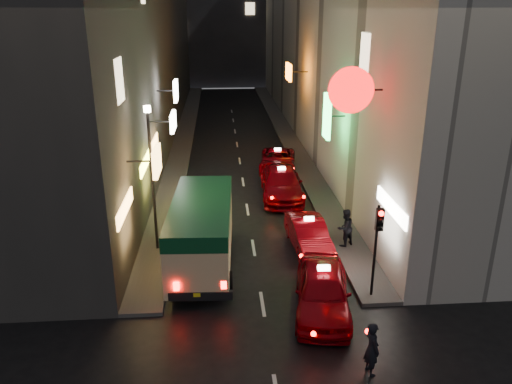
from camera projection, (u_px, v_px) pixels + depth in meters
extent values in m
cube|color=#353230|center=(129.00, 22.00, 38.09)|extent=(6.00, 52.00, 18.00)
cube|color=#FFB559|center=(157.00, 161.00, 19.38)|extent=(0.18, 1.62, 1.05)
cube|color=white|center=(173.00, 122.00, 25.26)|extent=(0.18, 1.89, 0.88)
cube|color=white|center=(176.00, 91.00, 29.47)|extent=(0.18, 1.54, 1.22)
cube|color=#FFB559|center=(125.00, 208.00, 18.57)|extent=(0.10, 3.17, 0.55)
cube|color=#FFF93F|center=(145.00, 163.00, 24.03)|extent=(0.10, 3.40, 0.55)
cube|color=#FFB559|center=(154.00, 143.00, 27.49)|extent=(0.10, 2.93, 0.55)
cube|color=#FFE5B2|center=(119.00, 80.00, 18.23)|extent=(0.06, 1.30, 1.60)
cube|color=#B9B4AA|center=(335.00, 22.00, 39.23)|extent=(6.00, 52.00, 18.00)
cylinder|color=#F20A0A|center=(351.00, 90.00, 19.30)|extent=(1.79, 0.18, 1.79)
cube|color=#32FF5D|center=(327.00, 116.00, 25.13)|extent=(0.18, 1.16, 2.24)
cube|color=orange|center=(289.00, 72.00, 35.17)|extent=(0.18, 2.04, 1.16)
cube|color=white|center=(392.00, 207.00, 18.64)|extent=(0.10, 3.22, 0.55)
cube|color=#FFE5B2|center=(365.00, 52.00, 21.51)|extent=(0.06, 1.30, 1.60)
cube|color=#38373C|center=(226.00, 1.00, 67.92)|extent=(30.00, 10.00, 22.00)
cube|color=#454340|center=(185.00, 135.00, 41.44)|extent=(1.50, 52.00, 0.15)
cube|color=#454340|center=(286.00, 134.00, 42.04)|extent=(1.50, 52.00, 0.15)
cube|color=#D5B885|center=(202.00, 230.00, 20.00)|extent=(2.58, 6.61, 2.39)
cube|color=#0C3E20|center=(201.00, 209.00, 19.69)|extent=(2.60, 6.63, 0.60)
cube|color=black|center=(202.00, 222.00, 20.23)|extent=(2.49, 4.01, 0.54)
cube|color=black|center=(201.00, 296.00, 17.36)|extent=(2.24, 0.28, 0.33)
cube|color=#FF0A05|center=(176.00, 287.00, 17.09)|extent=(0.20, 0.06, 0.30)
cube|color=#FF0A05|center=(224.00, 285.00, 17.20)|extent=(0.20, 0.06, 0.30)
cylinder|color=black|center=(181.00, 236.00, 22.29)|extent=(0.24, 0.82, 0.82)
cylinder|color=black|center=(229.00, 282.00, 18.54)|extent=(0.24, 0.82, 0.82)
imported|color=#7B0109|center=(323.00, 287.00, 17.24)|extent=(3.31, 6.10, 1.84)
cube|color=white|center=(324.00, 261.00, 16.89)|extent=(0.44, 0.25, 0.16)
sphere|color=#FF0A05|center=(314.00, 334.00, 14.71)|extent=(0.16, 0.16, 0.16)
sphere|color=#FF0A05|center=(368.00, 331.00, 14.82)|extent=(0.16, 0.16, 0.16)
imported|color=#7B0109|center=(309.00, 232.00, 21.80)|extent=(2.32, 5.00, 1.55)
cube|color=white|center=(309.00, 214.00, 21.50)|extent=(0.43, 0.21, 0.16)
sphere|color=#FF0A05|center=(301.00, 256.00, 19.67)|extent=(0.16, 0.16, 0.16)
sphere|color=#FF0A05|center=(335.00, 255.00, 19.77)|extent=(0.16, 0.16, 0.16)
imported|color=#7B0109|center=(281.00, 181.00, 27.84)|extent=(2.62, 5.90, 1.85)
cube|color=white|center=(282.00, 164.00, 27.50)|extent=(0.43, 0.20, 0.16)
sphere|color=#FF0A05|center=(272.00, 198.00, 25.31)|extent=(0.16, 0.16, 0.16)
sphere|color=#FF0A05|center=(304.00, 197.00, 25.43)|extent=(0.16, 0.16, 0.16)
imported|color=#7B0109|center=(278.00, 159.00, 32.41)|extent=(2.72, 5.17, 1.57)
cube|color=white|center=(278.00, 146.00, 32.11)|extent=(0.44, 0.24, 0.16)
sphere|color=#FF0A05|center=(270.00, 169.00, 30.25)|extent=(0.16, 0.16, 0.16)
sphere|color=#FF0A05|center=(293.00, 169.00, 30.35)|extent=(0.16, 0.16, 0.16)
imported|color=black|center=(372.00, 345.00, 14.22)|extent=(0.53, 0.70, 1.89)
imported|color=black|center=(345.00, 225.00, 21.69)|extent=(0.85, 0.75, 1.92)
cylinder|color=black|center=(375.00, 251.00, 17.63)|extent=(0.10, 0.10, 3.50)
cube|color=black|center=(380.00, 220.00, 17.01)|extent=(0.26, 0.18, 0.80)
sphere|color=#FF0A05|center=(381.00, 214.00, 16.81)|extent=(0.18, 0.18, 0.18)
sphere|color=black|center=(381.00, 221.00, 16.91)|extent=(0.17, 0.17, 0.17)
sphere|color=black|center=(380.00, 228.00, 17.00)|extent=(0.17, 0.17, 0.17)
cylinder|color=black|center=(153.00, 183.00, 20.73)|extent=(0.12, 0.12, 6.00)
cylinder|color=#FFE5BF|center=(147.00, 109.00, 19.66)|extent=(0.28, 0.28, 0.25)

